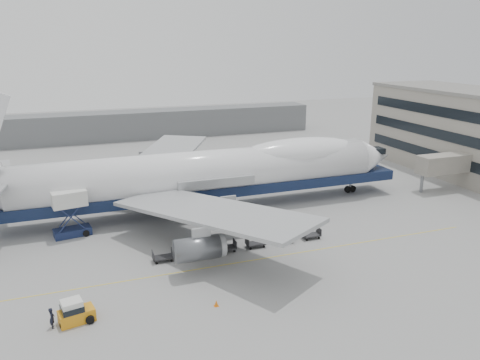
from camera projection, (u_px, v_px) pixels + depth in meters
name	position (u px, v px, depth m)	size (l,w,h in m)	color
ground	(230.00, 241.00, 58.17)	(260.00, 260.00, 0.00)	gray
apron_line	(247.00, 261.00, 52.76)	(60.00, 0.15, 0.01)	gold
hangar	(103.00, 127.00, 117.07)	(110.00, 8.00, 7.00)	slate
airliner	(207.00, 173.00, 67.62)	(67.00, 55.30, 19.98)	white
catering_truck	(70.00, 210.00, 58.90)	(4.80, 3.66, 5.99)	#18234A
baggage_tug	(75.00, 312.00, 40.99)	(3.26, 2.19, 2.19)	orange
ground_worker	(52.00, 318.00, 40.23)	(0.69, 0.45, 1.89)	black
traffic_cone	(216.00, 303.00, 43.70)	(0.42, 0.42, 0.62)	orange
dolly_0	(163.00, 257.00, 52.66)	(2.30, 1.35, 1.30)	#2D2D30
dolly_1	(195.00, 252.00, 53.89)	(2.30, 1.35, 1.30)	#2D2D30
dolly_2	(226.00, 247.00, 55.11)	(2.30, 1.35, 1.30)	#2D2D30
dolly_3	(256.00, 243.00, 56.34)	(2.30, 1.35, 1.30)	#2D2D30
dolly_4	(284.00, 239.00, 57.56)	(2.30, 1.35, 1.30)	#2D2D30
dolly_5	(311.00, 234.00, 58.79)	(2.30, 1.35, 1.30)	#2D2D30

